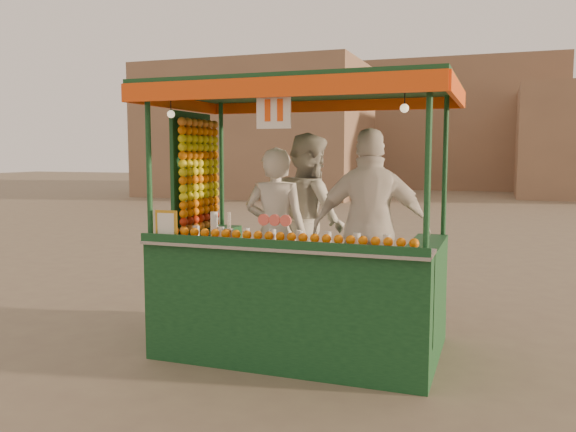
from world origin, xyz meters
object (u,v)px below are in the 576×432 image
(juice_cart, at_px, (293,267))
(vendor_right, at_px, (371,229))
(vendor_middle, at_px, (309,220))
(vendor_left, at_px, (276,233))

(juice_cart, xyz_separation_m, vendor_right, (0.77, 0.10, 0.41))
(vendor_middle, xyz_separation_m, vendor_right, (0.82, -0.60, 0.01))
(juice_cart, distance_m, vendor_right, 0.88)
(juice_cart, xyz_separation_m, vendor_left, (-0.23, 0.12, 0.32))
(vendor_middle, relative_size, vendor_right, 0.99)
(vendor_right, bearing_deg, vendor_middle, -50.15)
(juice_cart, height_order, vendor_middle, juice_cart)
(vendor_middle, bearing_deg, vendor_left, 121.82)
(vendor_left, xyz_separation_m, vendor_right, (1.00, -0.03, 0.09))
(juice_cart, distance_m, vendor_middle, 0.81)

